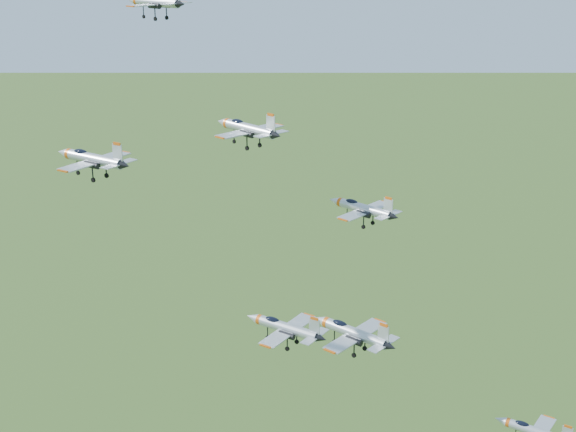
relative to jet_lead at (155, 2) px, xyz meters
The scene contains 7 objects.
jet_lead is the anchor object (origin of this frame).
jet_left_high 33.93m from the jet_lead, 19.28° to the right, with size 13.07×10.87×3.49m.
jet_right_high 43.82m from the jet_lead, 53.51° to the right, with size 12.14×10.08×3.24m.
jet_left_low 50.67m from the jet_lead, ahead, with size 11.79×9.73×3.15m.
jet_right_low 66.03m from the jet_lead, 29.57° to the right, with size 10.62×8.82×2.84m.
jet_trail 63.55m from the jet_lead, 14.62° to the right, with size 13.25×10.90×3.55m.
jet_extra 86.19m from the jet_lead, ahead, with size 10.71×8.88×2.86m.
Camera 1 is at (72.33, -75.91, 166.14)m, focal length 50.00 mm.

